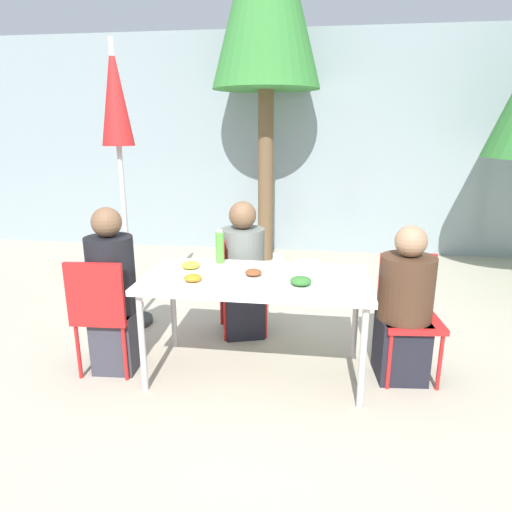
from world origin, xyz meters
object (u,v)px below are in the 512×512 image
at_px(chair_right, 408,306).
at_px(drinking_cup, 278,260).
at_px(bottle, 220,247).
at_px(person_right, 404,310).
at_px(chair_far, 233,276).
at_px(chair_left, 103,307).
at_px(closed_umbrella, 117,124).
at_px(person_left, 113,295).
at_px(salad_bowl, 308,266).
at_px(person_far, 243,274).

height_order(chair_right, drinking_cup, chair_right).
xyz_separation_m(bottle, drinking_cup, (0.44, -0.01, -0.08)).
distance_m(person_right, chair_far, 1.44).
relative_size(chair_left, drinking_cup, 9.58).
distance_m(chair_left, closed_umbrella, 1.53).
height_order(person_left, salad_bowl, person_left).
bearing_deg(bottle, person_left, -153.13).
bearing_deg(person_right, chair_left, 1.17).
relative_size(chair_right, bottle, 3.41).
xyz_separation_m(person_left, chair_right, (2.11, 0.25, -0.06)).
xyz_separation_m(person_right, person_far, (-1.24, 0.55, 0.03)).
relative_size(chair_far, closed_umbrella, 0.36).
bearing_deg(closed_umbrella, person_left, -74.44).
distance_m(chair_left, chair_right, 2.18).
bearing_deg(salad_bowl, person_right, -8.50).
xyz_separation_m(person_left, salad_bowl, (1.39, 0.26, 0.20)).
height_order(person_right, salad_bowl, person_right).
xyz_separation_m(person_left, person_right, (2.07, 0.16, -0.06)).
bearing_deg(person_left, chair_left, -121.98).
distance_m(chair_left, salad_bowl, 1.50).
xyz_separation_m(chair_right, drinking_cup, (-0.95, 0.11, 0.28)).
bearing_deg(bottle, salad_bowl, -8.35).
relative_size(chair_left, chair_right, 1.00).
height_order(chair_left, person_right, person_right).
bearing_deg(person_far, person_right, 48.77).
bearing_deg(chair_far, person_right, 49.37).
bearing_deg(salad_bowl, chair_left, -166.39).
xyz_separation_m(chair_far, salad_bowl, (0.65, -0.47, 0.26)).
height_order(person_right, person_far, person_far).
bearing_deg(person_far, salad_bowl, 33.86).
relative_size(person_right, chair_far, 1.28).
relative_size(chair_far, salad_bowl, 4.88).
xyz_separation_m(person_far, salad_bowl, (0.55, -0.45, 0.23)).
xyz_separation_m(drinking_cup, salad_bowl, (0.23, -0.09, -0.01)).
bearing_deg(drinking_cup, salad_bowl, -21.48).
bearing_deg(chair_far, person_far, 58.02).
distance_m(chair_left, drinking_cup, 1.31).
bearing_deg(chair_left, person_left, 58.02).
bearing_deg(drinking_cup, bottle, 178.86).
relative_size(person_left, chair_far, 1.39).
distance_m(person_left, salad_bowl, 1.42).
bearing_deg(chair_right, drinking_cup, -11.86).
distance_m(chair_left, person_left, 0.11).
bearing_deg(person_right, person_left, -0.96).
distance_m(person_right, person_far, 1.35).
distance_m(chair_far, bottle, 0.51).
bearing_deg(bottle, person_far, 71.30).
relative_size(chair_right, salad_bowl, 4.88).
bearing_deg(chair_left, person_right, 3.10).
bearing_deg(person_far, drinking_cup, 25.17).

